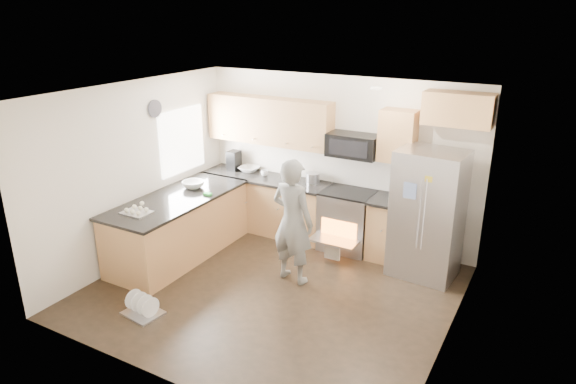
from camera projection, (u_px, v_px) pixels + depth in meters
The scene contains 8 objects.
ground at pixel (272, 291), 6.79m from camera, with size 4.50×4.50×0.00m, color black.
room_shell at pixel (268, 169), 6.26m from camera, with size 4.54×4.04×2.62m.
back_cabinet_run at pixel (296, 179), 8.17m from camera, with size 4.45×0.64×2.50m.
peninsula at pixel (179, 226), 7.64m from camera, with size 0.96×2.36×1.03m.
stove_range at pixel (348, 207), 7.79m from camera, with size 0.76×0.97×1.79m.
refrigerator at pixel (427, 214), 6.95m from camera, with size 0.92×0.74×1.79m.
person at pixel (293, 221), 6.80m from camera, with size 0.63×0.41×1.72m, color gray.
dish_rack at pixel (143, 309), 6.25m from camera, with size 0.50×0.42×0.28m.
Camera 1 is at (3.08, -5.09, 3.53)m, focal length 32.00 mm.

